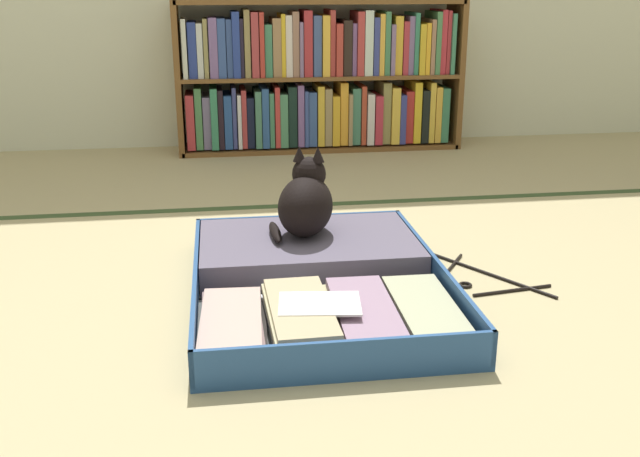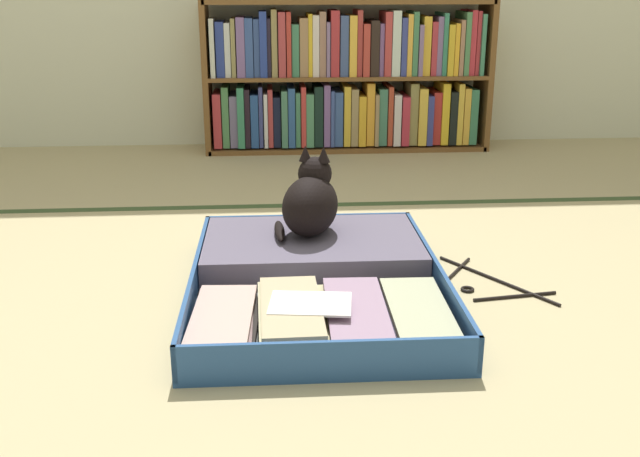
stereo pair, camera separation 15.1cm
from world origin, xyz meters
name	(u,v)px [view 2 (the right image)]	position (x,y,z in m)	size (l,w,h in m)	color
ground_plane	(279,334)	(0.00, 0.00, 0.00)	(10.00, 10.00, 0.00)	tan
tatami_border	(274,206)	(0.00, 1.16, 0.00)	(4.80, 0.05, 0.00)	#374C28
bookshelf	(346,80)	(0.41, 2.23, 0.38)	(1.53, 0.29, 0.79)	brown
open_suitcase	(316,276)	(0.11, 0.28, 0.05)	(0.72, 0.97, 0.10)	#254C85
black_cat	(311,202)	(0.11, 0.50, 0.21)	(0.24, 0.29, 0.28)	black
clothes_hanger	(487,283)	(0.64, 0.29, 0.01)	(0.33, 0.40, 0.01)	black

